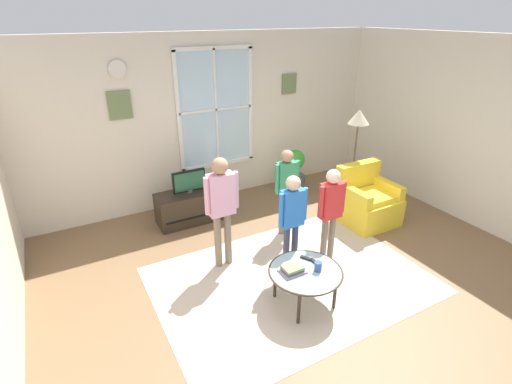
% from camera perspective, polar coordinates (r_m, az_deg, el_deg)
% --- Properties ---
extents(ground_plane, '(6.57, 6.32, 0.02)m').
position_cam_1_polar(ground_plane, '(4.71, 8.61, -13.86)').
color(ground_plane, brown).
extents(back_wall, '(5.97, 0.17, 2.68)m').
position_cam_1_polar(back_wall, '(6.41, -6.57, 10.68)').
color(back_wall, beige).
rests_on(back_wall, ground_plane).
extents(side_wall_right, '(0.12, 5.72, 2.68)m').
position_cam_1_polar(side_wall_right, '(6.29, 32.44, 6.55)').
color(side_wall_right, beige).
rests_on(side_wall_right, ground_plane).
extents(area_rug, '(3.15, 2.25, 0.01)m').
position_cam_1_polar(area_rug, '(4.77, 5.18, -12.83)').
color(area_rug, '#C6B29E').
rests_on(area_rug, ground_plane).
extents(tv_stand, '(1.03, 0.46, 0.48)m').
position_cam_1_polar(tv_stand, '(5.95, -9.60, -2.14)').
color(tv_stand, '#2D2319').
rests_on(tv_stand, ground_plane).
extents(television, '(0.50, 0.08, 0.35)m').
position_cam_1_polar(television, '(5.77, -9.89, 1.60)').
color(television, '#4C4C4C').
rests_on(television, tv_stand).
extents(armchair, '(0.76, 0.74, 0.87)m').
position_cam_1_polar(armchair, '(6.06, 16.11, -1.41)').
color(armchair, yellow).
rests_on(armchair, ground_plane).
extents(coffee_table, '(0.80, 0.80, 0.43)m').
position_cam_1_polar(coffee_table, '(4.23, 7.33, -11.77)').
color(coffee_table, '#99B2B7').
rests_on(coffee_table, ground_plane).
extents(book_stack, '(0.26, 0.20, 0.07)m').
position_cam_1_polar(book_stack, '(4.17, 5.41, -11.37)').
color(book_stack, '#9D7CA6').
rests_on(book_stack, coffee_table).
extents(cup, '(0.08, 0.08, 0.11)m').
position_cam_1_polar(cup, '(4.21, 9.18, -10.83)').
color(cup, '#334C8C').
rests_on(cup, coffee_table).
extents(remote_near_books, '(0.11, 0.14, 0.02)m').
position_cam_1_polar(remote_near_books, '(4.39, 7.50, -9.70)').
color(remote_near_books, black).
rests_on(remote_near_books, coffee_table).
extents(remote_near_cup, '(0.04, 0.14, 0.02)m').
position_cam_1_polar(remote_near_cup, '(4.33, 8.90, -10.36)').
color(remote_near_cup, black).
rests_on(remote_near_cup, coffee_table).
extents(person_red_shirt, '(0.38, 0.17, 1.27)m').
position_cam_1_polar(person_red_shirt, '(4.76, 11.02, -2.04)').
color(person_red_shirt, '#726656').
rests_on(person_red_shirt, ground_plane).
extents(person_pink_shirt, '(0.43, 0.20, 1.44)m').
position_cam_1_polar(person_pink_shirt, '(4.57, -5.15, -1.29)').
color(person_pink_shirt, '#726656').
rests_on(person_pink_shirt, ground_plane).
extents(person_blue_shirt, '(0.38, 0.17, 1.27)m').
position_cam_1_polar(person_blue_shirt, '(4.52, 5.35, -3.18)').
color(person_blue_shirt, '#333851').
rests_on(person_blue_shirt, ground_plane).
extents(person_green_shirt, '(0.38, 0.17, 1.27)m').
position_cam_1_polar(person_green_shirt, '(5.33, 4.51, 1.40)').
color(person_green_shirt, '#726656').
rests_on(person_green_shirt, ground_plane).
extents(potted_plant_by_window, '(0.38, 0.38, 0.75)m').
position_cam_1_polar(potted_plant_by_window, '(6.90, 5.76, 3.07)').
color(potted_plant_by_window, '#4C565B').
rests_on(potted_plant_by_window, ground_plane).
extents(floor_lamp, '(0.32, 0.32, 1.61)m').
position_cam_1_polar(floor_lamp, '(6.16, 14.85, 9.33)').
color(floor_lamp, black).
rests_on(floor_lamp, ground_plane).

